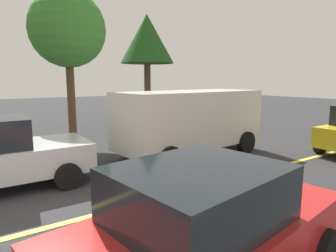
{
  "coord_description": "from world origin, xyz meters",
  "views": [
    {
      "loc": [
        -0.69,
        -5.08,
        2.56
      ],
      "look_at": [
        2.92,
        0.35,
        1.52
      ],
      "focal_mm": 30.81,
      "sensor_mm": 36.0,
      "label": 1
    }
  ],
  "objects_px": {
    "car_red_crossing": "(205,228)",
    "tree_centre_verge": "(147,40)",
    "tree_right_verge": "(68,30)",
    "white_van": "(191,119)"
  },
  "relations": [
    {
      "from": "car_red_crossing",
      "to": "tree_centre_verge",
      "type": "relative_size",
      "value": 0.67
    },
    {
      "from": "tree_right_verge",
      "to": "tree_centre_verge",
      "type": "bearing_deg",
      "value": 24.62
    },
    {
      "from": "tree_centre_verge",
      "to": "tree_right_verge",
      "type": "bearing_deg",
      "value": -155.38
    },
    {
      "from": "car_red_crossing",
      "to": "tree_centre_verge",
      "type": "bearing_deg",
      "value": 63.3
    },
    {
      "from": "white_van",
      "to": "car_red_crossing",
      "type": "xyz_separation_m",
      "value": [
        -3.86,
        -5.19,
        -0.47
      ]
    },
    {
      "from": "car_red_crossing",
      "to": "tree_right_verge",
      "type": "bearing_deg",
      "value": 83.5
    },
    {
      "from": "tree_right_verge",
      "to": "car_red_crossing",
      "type": "bearing_deg",
      "value": -96.5
    },
    {
      "from": "car_red_crossing",
      "to": "white_van",
      "type": "bearing_deg",
      "value": 53.31
    },
    {
      "from": "white_van",
      "to": "tree_right_verge",
      "type": "relative_size",
      "value": 0.89
    },
    {
      "from": "tree_centre_verge",
      "to": "tree_right_verge",
      "type": "height_order",
      "value": "tree_centre_verge"
    }
  ]
}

